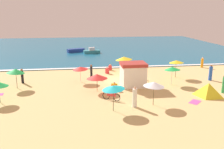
{
  "coord_description": "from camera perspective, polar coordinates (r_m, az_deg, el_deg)",
  "views": [
    {
      "loc": [
        -4.36,
        -27.89,
        8.01
      ],
      "look_at": [
        -0.73,
        -0.62,
        0.8
      ],
      "focal_mm": 38.35,
      "sensor_mm": 36.0,
      "label": 1
    }
  ],
  "objects": [
    {
      "name": "beachgoer_0",
      "position": [
        31.09,
        22.45,
        0.34
      ],
      "size": [
        0.55,
        0.55,
        1.94
      ],
      "color": "blue",
      "rests_on": "ground_plane"
    },
    {
      "name": "beachgoer_2",
      "position": [
        30.19,
        5.3,
        0.83
      ],
      "size": [
        0.5,
        0.5,
        1.76
      ],
      "color": "blue",
      "rests_on": "ground_plane"
    },
    {
      "name": "beach_umbrella_6",
      "position": [
        27.43,
        -22.0,
        0.79
      ],
      "size": [
        2.46,
        2.44,
        2.25
      ],
      "color": "#4C3823",
      "rests_on": "ground_plane"
    },
    {
      "name": "beachgoer_8",
      "position": [
        25.23,
        0.55,
        -2.91
      ],
      "size": [
        0.64,
        0.64,
        0.92
      ],
      "color": "orange",
      "rests_on": "ground_plane"
    },
    {
      "name": "lifeguard_cabana",
      "position": [
        26.4,
        5.03,
        0.04
      ],
      "size": [
        2.75,
        2.27,
        2.68
      ],
      "color": "white",
      "rests_on": "ground_plane"
    },
    {
      "name": "beachgoer_7",
      "position": [
        32.03,
        -1.15,
        0.93
      ],
      "size": [
        0.5,
        0.5,
        0.91
      ],
      "color": "red",
      "rests_on": "ground_plane"
    },
    {
      "name": "beach_umbrella_4",
      "position": [
        19.56,
        0.31,
        -3.14
      ],
      "size": [
        2.2,
        2.18,
        2.28
      ],
      "color": "#4C3823",
      "rests_on": "ground_plane"
    },
    {
      "name": "beach_umbrella_3",
      "position": [
        28.01,
        -7.57,
        1.5
      ],
      "size": [
        2.46,
        2.45,
        1.91
      ],
      "color": "silver",
      "rests_on": "ground_plane"
    },
    {
      "name": "beachgoer_6",
      "position": [
        29.99,
        -4.95,
        0.79
      ],
      "size": [
        0.4,
        0.4,
        1.7
      ],
      "color": "black",
      "rests_on": "ground_plane"
    },
    {
      "name": "beachgoer_1",
      "position": [
        37.95,
        20.69,
        2.65
      ],
      "size": [
        0.5,
        0.5,
        1.55
      ],
      "color": "orange",
      "rests_on": "ground_plane"
    },
    {
      "name": "beachgoer_5",
      "position": [
        26.75,
        25.06,
        -2.14
      ],
      "size": [
        0.36,
        0.36,
        1.88
      ],
      "color": "green",
      "rests_on": "ground_plane"
    },
    {
      "name": "beach_umbrella_5",
      "position": [
        24.57,
        -3.6,
        -0.44
      ],
      "size": [
        2.93,
        2.94,
        1.89
      ],
      "color": "#4C3823",
      "rests_on": "ground_plane"
    },
    {
      "name": "beach_umbrella_0",
      "position": [
        27.68,
        14.19,
        1.42
      ],
      "size": [
        2.53,
        2.53,
        2.13
      ],
      "color": "silver",
      "rests_on": "ground_plane"
    },
    {
      "name": "beach_tent",
      "position": [
        25.05,
        21.98,
        -3.42
      ],
      "size": [
        2.74,
        2.65,
        1.37
      ],
      "color": "yellow",
      "rests_on": "ground_plane"
    },
    {
      "name": "wave_breaker_foam",
      "position": [
        35.36,
        -0.31,
        1.76
      ],
      "size": [
        57.0,
        0.7,
        0.01
      ],
      "primitive_type": "cube",
      "color": "white",
      "rests_on": "ocean_water"
    },
    {
      "name": "beach_umbrella_2",
      "position": [
        32.26,
        2.84,
        3.89
      ],
      "size": [
        3.12,
        3.11,
        2.29
      ],
      "color": "#4C3823",
      "rests_on": "ground_plane"
    },
    {
      "name": "beachgoer_4",
      "position": [
        20.78,
        5.45,
        -5.51
      ],
      "size": [
        0.54,
        0.54,
        1.86
      ],
      "color": "white",
      "rests_on": "ground_plane"
    },
    {
      "name": "beachgoer_9",
      "position": [
        33.91,
        -0.44,
        1.69
      ],
      "size": [
        0.52,
        0.52,
        0.88
      ],
      "color": "red",
      "rests_on": "ground_plane"
    },
    {
      "name": "small_boat_0",
      "position": [
        47.59,
        -4.85,
        5.54
      ],
      "size": [
        3.33,
        1.69,
        1.17
      ],
      "color": "teal",
      "rests_on": "ocean_water"
    },
    {
      "name": "parked_bicycle",
      "position": [
        22.46,
        -0.17,
        -5.17
      ],
      "size": [
        1.57,
        1.03,
        0.76
      ],
      "color": "black",
      "rests_on": "ground_plane"
    },
    {
      "name": "beach_umbrella_1",
      "position": [
        30.85,
        15.09,
        2.98
      ],
      "size": [
        2.52,
        2.52,
        2.24
      ],
      "color": "#4C3823",
      "rests_on": "ground_plane"
    },
    {
      "name": "ocean_water",
      "position": [
        56.62,
        -3.12,
        6.58
      ],
      "size": [
        60.0,
        44.0,
        0.1
      ],
      "primitive_type": "cube",
      "color": "#196084",
      "rests_on": "ground_plane"
    },
    {
      "name": "beach_towel_1",
      "position": [
        23.37,
        19.18,
        -6.2
      ],
      "size": [
        1.49,
        1.48,
        0.01
      ],
      "color": "#D84CA5",
      "rests_on": "ground_plane"
    },
    {
      "name": "beachgoer_3",
      "position": [
        29.48,
        -20.62,
        -0.35
      ],
      "size": [
        0.38,
        0.38,
        1.72
      ],
      "color": "black",
      "rests_on": "ground_plane"
    },
    {
      "name": "ground_plane",
      "position": [
        29.34,
        1.25,
        -1.16
      ],
      "size": [
        60.0,
        60.0,
        0.0
      ],
      "primitive_type": "plane",
      "color": "#D8B775"
    },
    {
      "name": "beach_umbrella_7",
      "position": [
        21.13,
        9.99,
        -2.27
      ],
      "size": [
        2.24,
        2.23,
        2.17
      ],
      "color": "#4C3823",
      "rests_on": "ground_plane"
    },
    {
      "name": "small_boat_1",
      "position": [
        49.36,
        -8.62,
        5.71
      ],
      "size": [
        3.61,
        2.27,
        0.7
      ],
      "color": "navy",
      "rests_on": "ocean_water"
    }
  ]
}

